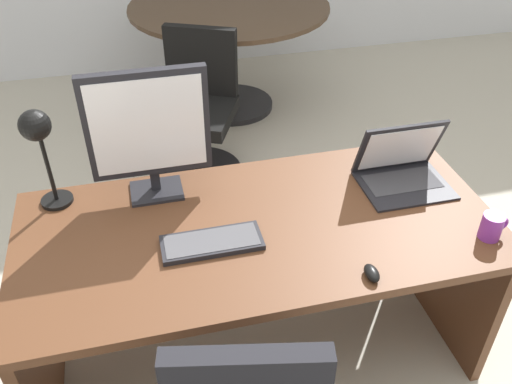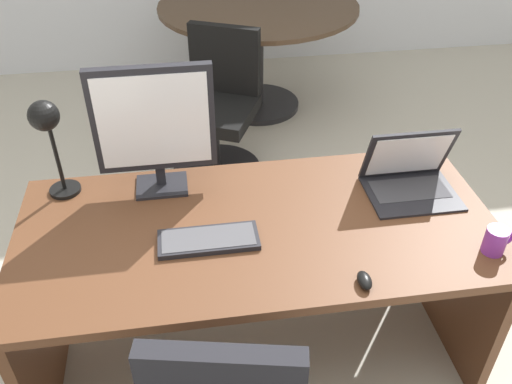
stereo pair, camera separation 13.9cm
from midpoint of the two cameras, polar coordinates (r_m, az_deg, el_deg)
The scene contains 10 objects.
ground at distance 3.60m, azimuth -6.65°, elevation 2.60°, with size 12.00×12.00×0.00m, color #B7B2A3.
desk at distance 2.15m, azimuth -1.93°, elevation -6.90°, with size 1.74×0.82×0.73m.
monitor at distance 2.02m, azimuth -13.19°, elevation 6.46°, with size 0.45×0.16×0.51m.
laptop at distance 2.21m, azimuth 13.27°, elevation 2.88°, with size 0.34×0.27×0.25m.
keyboard at distance 1.90m, azimuth -6.76°, elevation -5.34°, with size 0.35×0.14×0.02m.
mouse at distance 1.79m, azimuth 9.86°, elevation -8.44°, with size 0.04×0.08×0.03m.
desk_lamp at distance 2.06m, azimuth -23.66°, elevation 5.13°, with size 0.12×0.15×0.41m.
coffee_mug at distance 2.04m, azimuth 21.74°, elevation -3.42°, with size 0.10×0.08×0.10m.
meeting_table at distance 4.06m, azimuth -3.79°, elevation 16.50°, with size 1.40×1.40×0.80m.
meeting_chair_near at distance 3.38m, azimuth -7.39°, elevation 7.51°, with size 0.61×0.62×0.90m.
Camera 1 is at (-0.37, -1.46, 2.01)m, focal length 38.15 mm.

